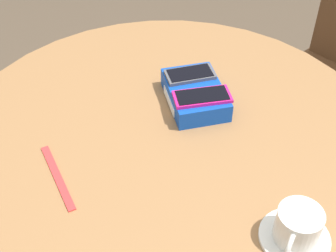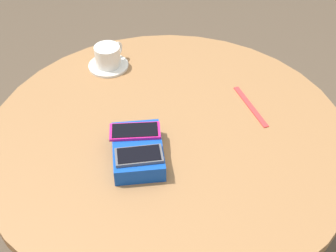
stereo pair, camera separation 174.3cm
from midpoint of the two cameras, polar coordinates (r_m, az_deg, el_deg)
round_table at (r=0.94m, az=5.85°, el=-52.58°), size 1.02×1.02×0.78m
phone_box at (r=0.80m, az=12.65°, el=-44.98°), size 0.20×0.15×0.05m
phone_gray at (r=0.77m, az=11.28°, el=-41.82°), size 0.08×0.13×0.01m
phone_magenta at (r=0.77m, az=15.43°, el=-47.88°), size 0.07×0.14×0.01m
saucer at (r=0.93m, az=46.95°, el=-64.87°), size 0.13×0.13×0.01m
coffee_cup at (r=0.90m, az=49.91°, el=-65.23°), size 0.10×0.09×0.07m
lanyard_strap at (r=0.86m, az=-24.10°, el=-60.61°), size 0.19×0.08×0.00m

